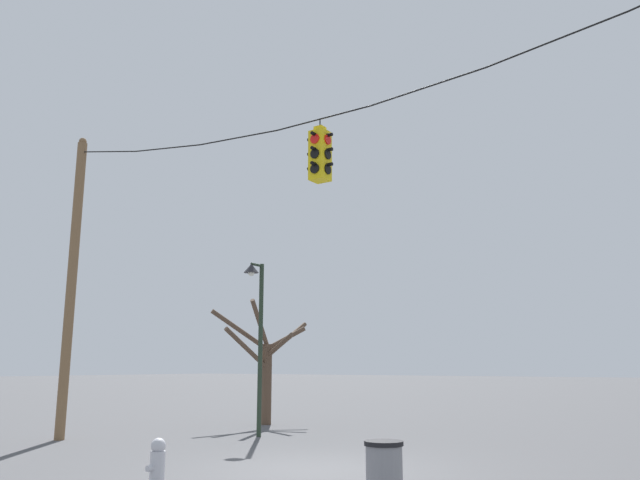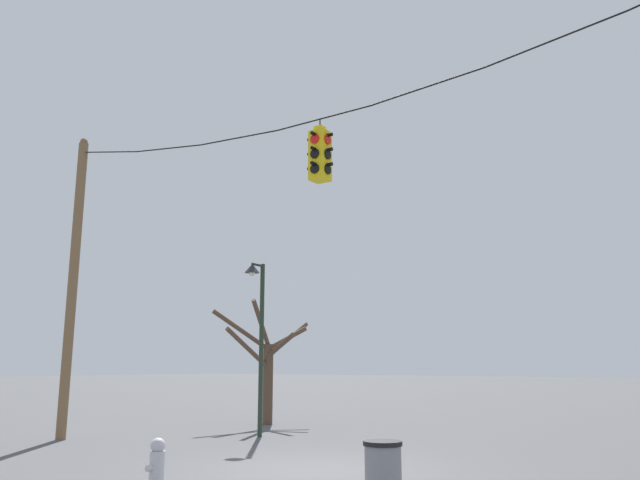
# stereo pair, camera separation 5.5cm
# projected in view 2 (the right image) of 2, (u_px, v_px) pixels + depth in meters

# --- Properties ---
(ground_plane) EXTENTS (200.00, 200.00, 0.00)m
(ground_plane) POSITION_uv_depth(u_px,v_px,m) (317.00, 470.00, 11.01)
(ground_plane) COLOR #4C4C4F
(utility_pole_left) EXTENTS (0.25, 0.25, 7.91)m
(utility_pole_left) POSITION_uv_depth(u_px,v_px,m) (73.00, 282.00, 16.26)
(utility_pole_left) COLOR brown
(utility_pole_left) RESTS_ON ground_plane
(span_wire) EXTENTS (15.73, 0.03, 0.89)m
(span_wire) POSITION_uv_depth(u_px,v_px,m) (322.00, 105.00, 12.50)
(span_wire) COLOR black
(traffic_light_near_left_pole) EXTENTS (0.58, 0.58, 1.27)m
(traffic_light_near_left_pole) POSITION_uv_depth(u_px,v_px,m) (320.00, 155.00, 12.32)
(traffic_light_near_left_pole) COLOR yellow
(street_lamp) EXTENTS (0.40, 0.70, 4.54)m
(street_lamp) POSITION_uv_depth(u_px,v_px,m) (258.00, 315.00, 16.65)
(street_lamp) COLOR #233323
(street_lamp) RESTS_ON ground_plane
(bare_tree) EXTENTS (2.28, 3.33, 3.85)m
(bare_tree) POSITION_uv_depth(u_px,v_px,m) (267.00, 362.00, 19.81)
(bare_tree) COLOR brown
(bare_tree) RESTS_ON ground_plane
(fire_hydrant) EXTENTS (0.22, 0.30, 0.75)m
(fire_hydrant) POSITION_uv_depth(u_px,v_px,m) (157.00, 464.00, 9.24)
(fire_hydrant) COLOR silver
(fire_hydrant) RESTS_ON ground_plane
(trash_bin) EXTENTS (0.52, 0.52, 0.84)m
(trash_bin) POSITION_uv_depth(u_px,v_px,m) (383.00, 474.00, 8.16)
(trash_bin) COLOR gray
(trash_bin) RESTS_ON ground_plane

